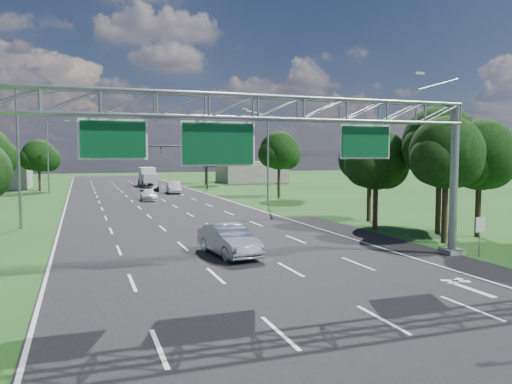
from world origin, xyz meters
name	(u,v)px	position (x,y,z in m)	size (l,w,h in m)	color
ground	(178,221)	(0.00, 30.00, 0.00)	(220.00, 220.00, 0.00)	#1C4916
road	(178,221)	(0.00, 30.00, 0.00)	(18.00, 180.00, 0.02)	black
road_flare	(408,249)	(10.20, 14.00, 0.00)	(3.00, 30.00, 0.02)	black
sign_gantry	(257,121)	(0.33, 12.00, 6.89)	(23.50, 1.00, 9.56)	gray
regulatory_sign	(480,228)	(12.40, 10.98, 1.51)	(0.60, 0.08, 2.10)	gray
traffic_signal	(184,156)	(7.48, 65.00, 5.17)	(12.21, 0.24, 7.00)	black
streetlight_l_near	(21,152)	(-11.30, 30.00, 5.58)	(2.97, 0.22, 10.16)	gray
streetlight_l_far	(49,153)	(-11.30, 65.00, 5.58)	(2.97, 0.22, 10.16)	gray
streetlight_r_mid	(266,152)	(11.30, 40.00, 5.58)	(2.97, 0.22, 10.16)	gray
tree_cluster_right	(420,155)	(14.80, 19.19, 5.31)	(9.91, 14.60, 8.68)	#2D2116
tree_verge_lc	(39,157)	(-12.92, 70.04, 4.98)	(5.76, 4.80, 7.62)	#2D2116
tree_verge_rd	(279,152)	(16.08, 48.04, 5.63)	(5.76, 4.80, 8.28)	#2D2116
tree_verge_re	(206,155)	(14.08, 78.04, 5.20)	(5.76, 4.80, 7.84)	#2D2116
building_right	(251,172)	(24.00, 82.00, 2.00)	(12.00, 9.00, 4.00)	gray
silver_sedan	(229,240)	(0.03, 15.64, 0.82)	(1.74, 5.00, 1.65)	#B2B9BF
car_queue_a	(149,195)	(0.13, 49.29, 0.64)	(1.79, 4.39, 1.27)	silver
car_queue_b	(150,187)	(2.17, 63.94, 0.62)	(2.06, 4.47, 1.24)	black
car_queue_d	(174,187)	(4.85, 59.24, 0.81)	(1.72, 4.93, 1.63)	silver
box_truck	(148,177)	(3.51, 76.90, 1.51)	(2.57, 8.34, 3.14)	silver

